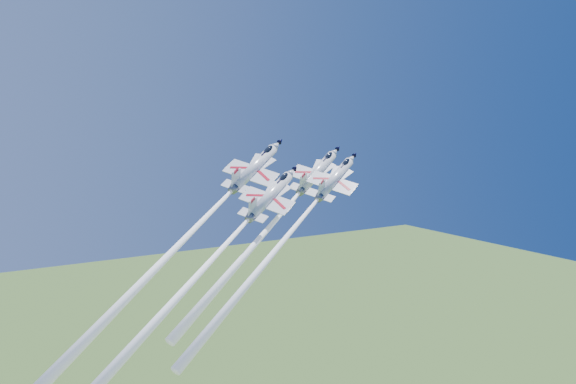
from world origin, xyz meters
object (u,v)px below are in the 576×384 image
jet_left (187,236)px  jet_right (285,239)px  jet_slot (210,262)px  jet_lead (271,225)px

jet_left → jet_right: size_ratio=1.20×
jet_left → jet_right: (11.36, -12.66, 0.38)m
jet_left → jet_slot: jet_left is taller
jet_left → jet_lead: bearing=42.8°
jet_lead → jet_slot: bearing=-104.7°
jet_lead → jet_left: 14.42m
jet_lead → jet_left: bearing=-137.2°
jet_left → jet_right: bearing=13.0°
jet_left → jet_slot: bearing=-26.0°
jet_lead → jet_slot: 14.30m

